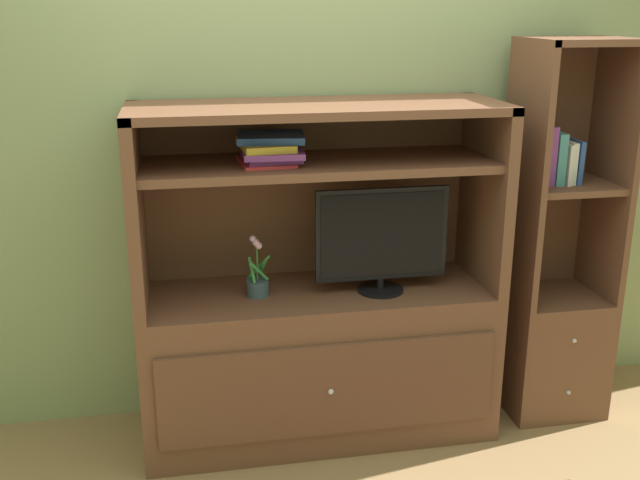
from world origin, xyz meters
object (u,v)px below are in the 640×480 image
at_px(potted_plant, 258,283).
at_px(upright_book_row, 554,158).
at_px(bookshelf_tall, 554,295).
at_px(media_console, 318,329).
at_px(magazine_stack, 269,148).
at_px(tv_monitor, 382,238).

xyz_separation_m(potted_plant, upright_book_row, (1.35, 0.02, 0.50)).
bearing_deg(bookshelf_tall, upright_book_row, -171.57).
distance_m(potted_plant, bookshelf_tall, 1.44).
distance_m(media_console, potted_plant, 0.37).
bearing_deg(magazine_stack, tv_monitor, -8.02).
bearing_deg(upright_book_row, tv_monitor, -175.55).
bearing_deg(bookshelf_tall, tv_monitor, -175.22).
distance_m(tv_monitor, upright_book_row, 0.87).
height_order(tv_monitor, upright_book_row, upright_book_row).
bearing_deg(magazine_stack, bookshelf_tall, 0.30).
relative_size(media_console, tv_monitor, 2.69).
bearing_deg(tv_monitor, potted_plant, 175.16).
relative_size(potted_plant, bookshelf_tall, 0.16).
bearing_deg(potted_plant, bookshelf_tall, 1.14).
bearing_deg(media_console, bookshelf_tall, 0.31).
distance_m(media_console, magazine_stack, 0.87).
height_order(potted_plant, bookshelf_tall, bookshelf_tall).
distance_m(media_console, tv_monitor, 0.52).
relative_size(magazine_stack, bookshelf_tall, 0.20).
distance_m(media_console, bookshelf_tall, 1.16).
xyz_separation_m(tv_monitor, magazine_stack, (-0.48, 0.07, 0.40)).
xyz_separation_m(media_console, bookshelf_tall, (1.16, 0.01, 0.08)).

